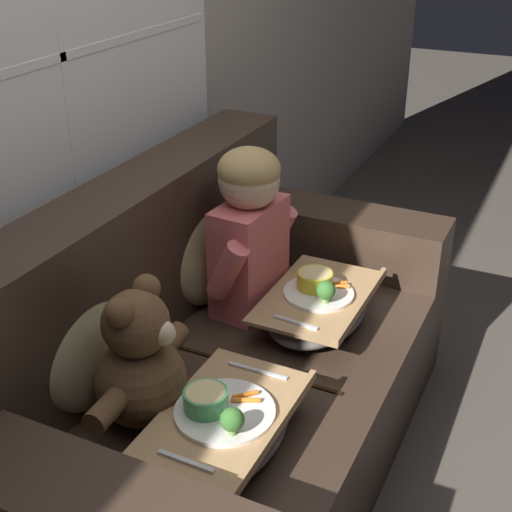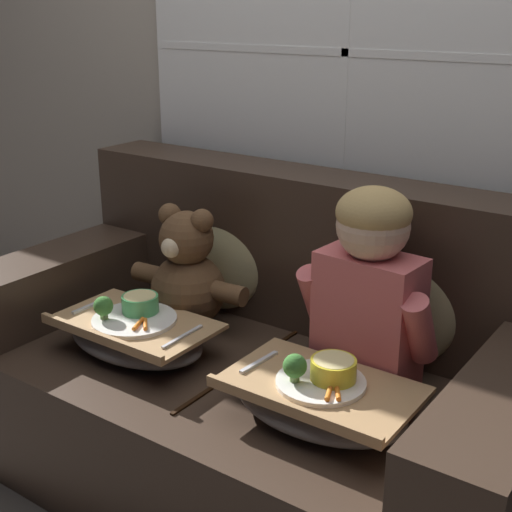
% 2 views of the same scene
% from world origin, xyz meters
% --- Properties ---
extents(ground_plane, '(14.00, 14.00, 0.00)m').
position_xyz_m(ground_plane, '(0.00, 0.00, 0.00)').
color(ground_plane, '#4C443D').
extents(wall_back_with_window, '(8.00, 0.08, 2.60)m').
position_xyz_m(wall_back_with_window, '(0.00, 0.54, 1.30)').
color(wall_back_with_window, '#A89E8E').
rests_on(wall_back_with_window, ground_plane).
extents(couch, '(1.71, 0.92, 0.91)m').
position_xyz_m(couch, '(0.00, 0.07, 0.33)').
color(couch, '#38281E').
rests_on(couch, ground_plane).
extents(throw_pillow_behind_child, '(0.42, 0.20, 0.43)m').
position_xyz_m(throw_pillow_behind_child, '(0.32, 0.27, 0.61)').
color(throw_pillow_behind_child, tan).
rests_on(throw_pillow_behind_child, couch).
extents(throw_pillow_behind_teddy, '(0.38, 0.18, 0.39)m').
position_xyz_m(throw_pillow_behind_teddy, '(-0.32, 0.27, 0.61)').
color(throw_pillow_behind_teddy, tan).
rests_on(throw_pillow_behind_teddy, couch).
extents(child_figure, '(0.40, 0.20, 0.55)m').
position_xyz_m(child_figure, '(0.32, 0.09, 0.72)').
color(child_figure, '#DB6666').
rests_on(child_figure, couch).
extents(teddy_bear, '(0.43, 0.30, 0.40)m').
position_xyz_m(teddy_bear, '(-0.32, 0.09, 0.59)').
color(teddy_bear, brown).
rests_on(teddy_bear, couch).
extents(lap_tray_child, '(0.48, 0.30, 0.19)m').
position_xyz_m(lap_tray_child, '(0.32, -0.15, 0.48)').
color(lap_tray_child, slate).
rests_on(lap_tray_child, child_figure).
extents(lap_tray_teddy, '(0.48, 0.29, 0.18)m').
position_xyz_m(lap_tray_teddy, '(-0.32, -0.15, 0.48)').
color(lap_tray_teddy, slate).
rests_on(lap_tray_teddy, teddy_bear).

